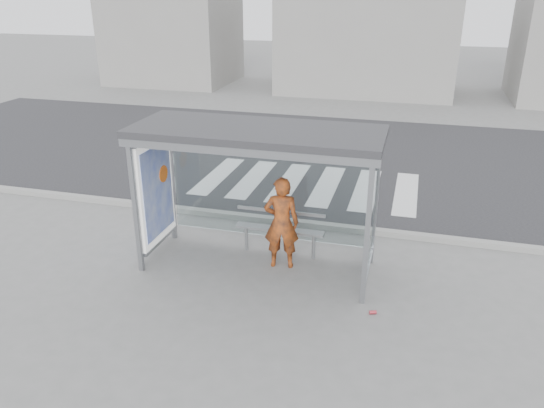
{
  "coord_description": "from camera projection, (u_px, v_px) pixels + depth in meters",
  "views": [
    {
      "loc": [
        2.54,
        -8.23,
        4.84
      ],
      "look_at": [
        0.22,
        0.2,
        1.19
      ],
      "focal_mm": 35.0,
      "sensor_mm": 36.0,
      "label": 1
    }
  ],
  "objects": [
    {
      "name": "person",
      "position": [
        281.0,
        223.0,
        9.5
      ],
      "size": [
        0.69,
        0.52,
        1.74
      ],
      "primitive_type": "imported",
      "rotation": [
        0.0,
        0.0,
        3.31
      ],
      "color": "#E04915",
      "rests_on": "ground"
    },
    {
      "name": "building_center",
      "position": [
        368.0,
        37.0,
        24.86
      ],
      "size": [
        8.0,
        5.0,
        5.0
      ],
      "primitive_type": "cube",
      "color": "gray",
      "rests_on": "ground"
    },
    {
      "name": "road",
      "position": [
        325.0,
        156.0,
        16.03
      ],
      "size": [
        30.0,
        10.0,
        0.01
      ],
      "primitive_type": "cube",
      "color": "black",
      "rests_on": "ground"
    },
    {
      "name": "building_left",
      "position": [
        172.0,
        22.0,
        27.12
      ],
      "size": [
        6.0,
        5.0,
        6.0
      ],
      "primitive_type": "cube",
      "color": "gray",
      "rests_on": "ground"
    },
    {
      "name": "crosswalk",
      "position": [
        308.0,
        184.0,
        13.81
      ],
      "size": [
        5.55,
        3.0,
        0.0
      ],
      "color": "silver",
      "rests_on": "ground"
    },
    {
      "name": "curb",
      "position": [
        284.0,
        221.0,
        11.52
      ],
      "size": [
        30.0,
        0.18,
        0.12
      ],
      "primitive_type": "cube",
      "color": "gray",
      "rests_on": "ground"
    },
    {
      "name": "bench",
      "position": [
        280.0,
        229.0,
        10.06
      ],
      "size": [
        1.71,
        0.21,
        0.89
      ],
      "color": "gray",
      "rests_on": "ground"
    },
    {
      "name": "ground",
      "position": [
        258.0,
        266.0,
        9.81
      ],
      "size": [
        80.0,
        80.0,
        0.0
      ],
      "primitive_type": "plane",
      "color": "slate",
      "rests_on": "ground"
    },
    {
      "name": "bus_shelter",
      "position": [
        237.0,
        161.0,
        9.19
      ],
      "size": [
        4.25,
        1.65,
        2.62
      ],
      "color": "gray",
      "rests_on": "ground"
    },
    {
      "name": "soda_can",
      "position": [
        373.0,
        312.0,
        8.38
      ],
      "size": [
        0.13,
        0.1,
        0.06
      ],
      "primitive_type": "cylinder",
      "rotation": [
        0.0,
        1.57,
        0.37
      ],
      "color": "#CD3C48",
      "rests_on": "ground"
    }
  ]
}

